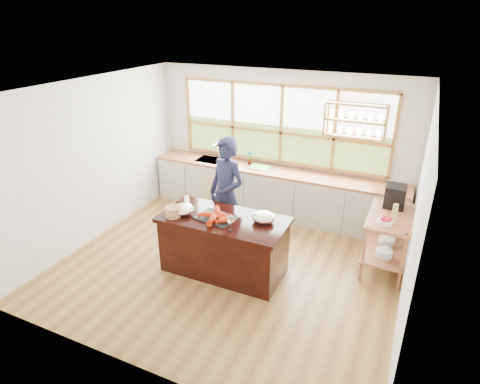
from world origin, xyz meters
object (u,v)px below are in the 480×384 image
Objects in this scene: cook at (227,194)px; espresso_machine at (395,196)px; wicker_basket at (173,212)px; island at (224,245)px.

espresso_machine is (2.47, 0.75, 0.13)m from cook.
island is at bearing 20.46° from wicker_basket.
wicker_basket is (-0.69, -0.26, 0.52)m from island.
espresso_machine is at bearing 36.02° from cook.
cook is 8.10× the size of wicker_basket.
espresso_machine reaches higher than island.
wicker_basket reaches higher than island.
cook is at bearing -164.48° from espresso_machine.
cook is (-0.28, 0.68, 0.49)m from island.
espresso_machine is (2.19, 1.43, 0.62)m from island.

